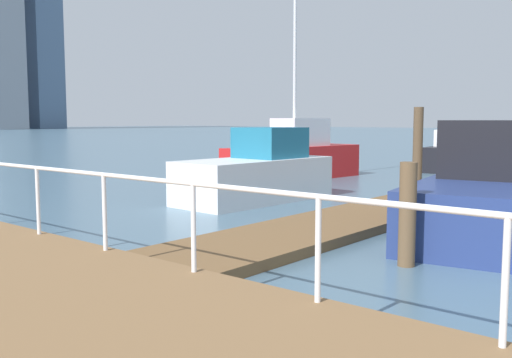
{
  "coord_description": "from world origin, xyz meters",
  "views": [
    {
      "loc": [
        -7.73,
        1.54,
        2.19
      ],
      "look_at": [
        -1.26,
        6.95,
        1.32
      ],
      "focal_mm": 39.99,
      "sensor_mm": 36.0,
      "label": 1
    }
  ],
  "objects_px": {
    "moored_boat_1": "(257,174)",
    "moored_boat_2": "(295,157)",
    "moored_boat_3": "(454,155)",
    "moored_boat_4": "(485,196)"
  },
  "relations": [
    {
      "from": "moored_boat_2",
      "to": "moored_boat_3",
      "type": "relative_size",
      "value": 1.51
    },
    {
      "from": "moored_boat_2",
      "to": "moored_boat_3",
      "type": "height_order",
      "value": "moored_boat_2"
    },
    {
      "from": "moored_boat_3",
      "to": "moored_boat_4",
      "type": "distance_m",
      "value": 14.93
    },
    {
      "from": "moored_boat_1",
      "to": "moored_boat_2",
      "type": "relative_size",
      "value": 0.66
    },
    {
      "from": "moored_boat_1",
      "to": "moored_boat_4",
      "type": "xyz_separation_m",
      "value": [
        -0.91,
        -6.34,
        0.02
      ]
    },
    {
      "from": "moored_boat_1",
      "to": "moored_boat_3",
      "type": "distance_m",
      "value": 12.86
    },
    {
      "from": "moored_boat_2",
      "to": "moored_boat_3",
      "type": "xyz_separation_m",
      "value": [
        7.58,
        -3.1,
        -0.17
      ]
    },
    {
      "from": "moored_boat_1",
      "to": "moored_boat_2",
      "type": "height_order",
      "value": "moored_boat_2"
    },
    {
      "from": "moored_boat_3",
      "to": "moored_boat_1",
      "type": "bearing_deg",
      "value": 177.58
    },
    {
      "from": "moored_boat_1",
      "to": "moored_boat_3",
      "type": "xyz_separation_m",
      "value": [
        12.85,
        -0.54,
        -0.08
      ]
    }
  ]
}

